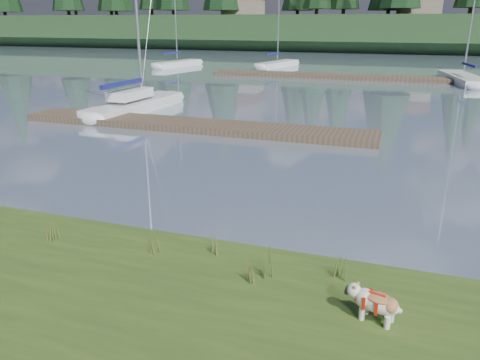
% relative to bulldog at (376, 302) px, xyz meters
% --- Properties ---
extents(ground, '(200.00, 200.00, 0.00)m').
position_rel_bulldog_xyz_m(ground, '(-4.52, 33.22, -0.66)').
color(ground, gray).
rests_on(ground, ground).
extents(ridge, '(200.00, 20.00, 5.00)m').
position_rel_bulldog_xyz_m(ridge, '(-4.52, 76.22, 1.84)').
color(ridge, '#1C3419').
rests_on(ridge, ground).
extents(bulldog, '(0.83, 0.46, 0.49)m').
position_rel_bulldog_xyz_m(bulldog, '(0.00, 0.00, 0.00)').
color(bulldog, silver).
rests_on(bulldog, bank).
extents(sailboat_main, '(2.02, 8.12, 11.65)m').
position_rel_bulldog_xyz_m(sailboat_main, '(-12.93, 15.62, -0.23)').
color(sailboat_main, white).
rests_on(sailboat_main, ground).
extents(dock_near, '(16.00, 2.00, 0.30)m').
position_rel_bulldog_xyz_m(dock_near, '(-8.52, 12.22, -0.51)').
color(dock_near, '#4C3D2C').
rests_on(dock_near, ground).
extents(dock_far, '(26.00, 2.20, 0.30)m').
position_rel_bulldog_xyz_m(dock_far, '(-2.52, 33.22, -0.51)').
color(dock_far, '#4C3D2C').
rests_on(dock_far, ground).
extents(sailboat_bg_0, '(3.03, 7.21, 10.37)m').
position_rel_bulldog_xyz_m(sailboat_bg_0, '(-21.67, 38.58, -0.33)').
color(sailboat_bg_0, white).
rests_on(sailboat_bg_0, ground).
extents(sailboat_bg_1, '(3.27, 7.40, 10.94)m').
position_rel_bulldog_xyz_m(sailboat_bg_1, '(-11.88, 41.36, -0.33)').
color(sailboat_bg_1, white).
rests_on(sailboat_bg_1, ground).
extents(sailboat_bg_3, '(3.35, 9.41, 13.43)m').
position_rel_bulldog_xyz_m(sailboat_bg_3, '(4.23, 34.33, -0.33)').
color(sailboat_bg_3, white).
rests_on(sailboat_bg_3, ground).
extents(weed_0, '(0.17, 0.14, 0.55)m').
position_rel_bulldog_xyz_m(weed_0, '(-4.05, 0.81, -0.08)').
color(weed_0, '#475B23').
rests_on(weed_0, bank).
extents(weed_1, '(0.17, 0.14, 0.51)m').
position_rel_bulldog_xyz_m(weed_1, '(-3.00, 1.16, -0.09)').
color(weed_1, '#475B23').
rests_on(weed_1, bank).
extents(weed_2, '(0.17, 0.14, 0.72)m').
position_rel_bulldog_xyz_m(weed_2, '(-1.82, 0.65, -0.01)').
color(weed_2, '#475B23').
rests_on(weed_2, bank).
extents(weed_3, '(0.17, 0.14, 0.66)m').
position_rel_bulldog_xyz_m(weed_3, '(-6.25, 0.65, -0.03)').
color(weed_3, '#475B23').
rests_on(weed_3, bank).
extents(weed_4, '(0.17, 0.14, 0.47)m').
position_rel_bulldog_xyz_m(weed_4, '(-2.02, 0.42, -0.11)').
color(weed_4, '#475B23').
rests_on(weed_4, bank).
extents(weed_5, '(0.17, 0.14, 0.71)m').
position_rel_bulldog_xyz_m(weed_5, '(-0.61, 1.00, -0.01)').
color(weed_5, '#475B23').
rests_on(weed_5, bank).
extents(mud_lip, '(60.00, 0.50, 0.14)m').
position_rel_bulldog_xyz_m(mud_lip, '(-4.52, 1.62, -0.59)').
color(mud_lip, '#33281C').
rests_on(mud_lip, ground).
extents(house_0, '(6.30, 5.30, 4.65)m').
position_rel_bulldog_xyz_m(house_0, '(-26.52, 73.22, 6.66)').
color(house_0, gray).
rests_on(house_0, ridge).
extents(house_1, '(6.30, 5.30, 4.65)m').
position_rel_bulldog_xyz_m(house_1, '(1.48, 74.22, 6.66)').
color(house_1, gray).
rests_on(house_1, ridge).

